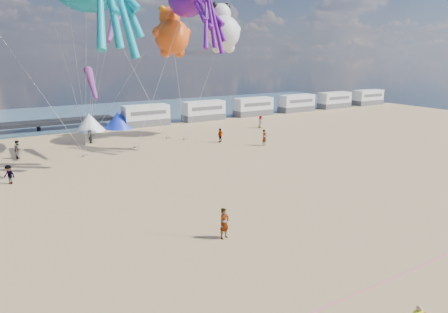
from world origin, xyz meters
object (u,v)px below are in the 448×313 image
Objects in this scene: beachgoer_5 at (264,138)px; beachgoer_2 at (9,175)px; motorhome_2 at (253,107)px; tent_blue at (119,120)px; beachgoer_4 at (90,137)px; kite_teddy_orange at (172,37)px; motorhome_5 at (368,97)px; standing_person at (224,223)px; sandbag_d at (168,138)px; kite_panda at (223,33)px; windsock_mid at (113,28)px; motorhome_0 at (146,115)px; motorhome_3 at (297,103)px; tent_white at (90,122)px; beachgoer_3 at (220,135)px; motorhome_4 at (334,100)px; sandbag_e at (88,144)px; sandbag_c at (186,139)px; sandbag_a at (86,155)px; sandbag_b at (137,147)px; windsock_right at (92,84)px; motorhome_1 at (204,111)px; beachgoer_1 at (18,149)px; beachgoer_0 at (260,122)px.

beachgoer_2 is at bearing 164.45° from beachgoer_5.
tent_blue is at bearing 180.00° from motorhome_2.
beachgoer_4 is 15.26m from kite_teddy_orange.
motorhome_5 reaches higher than standing_person.
beachgoer_2 is 0.86× the size of beachgoer_5.
beachgoer_4 is 3.23× the size of sandbag_d.
kite_panda reaches higher than motorhome_2.
kite_teddy_orange reaches higher than windsock_mid.
motorhome_3 is at bearing 0.00° from motorhome_0.
tent_white is 19.19m from beachgoer_3.
motorhome_2 is 19.00m from motorhome_4.
motorhome_4 is 49.06m from sandbag_e.
motorhome_2 and motorhome_5 have the same top height.
beachgoer_3 is 4.51m from sandbag_c.
kite_panda is 0.99× the size of kite_teddy_orange.
motorhome_5 is 59.11m from windsock_mid.
kite_teddy_orange is at bearing -80.32° from beachgoer_3.
sandbag_a is (-30.63, -13.92, -1.39)m from motorhome_2.
standing_person reaches higher than sandbag_c.
windsock_right is (-4.60, -1.09, 7.20)m from sandbag_b.
tent_blue is 8.00× the size of sandbag_d.
motorhome_4 is (38.00, 0.00, 0.00)m from motorhome_0.
motorhome_4 is 13.20× the size of sandbag_e.
windsock_right is at bearing -169.62° from sandbag_c.
sandbag_e is (-13.90, 6.59, -0.73)m from beachgoer_3.
sandbag_b is 0.08× the size of windsock_mid.
tent_white is 0.66× the size of windsock_mid.
windsock_mid is (-8.71, -5.90, 0.39)m from kite_teddy_orange.
beachgoer_4 is at bearing 129.05° from beachgoer_5.
beachgoer_3 is at bearing -111.04° from motorhome_1.
windsock_right reaches higher than beachgoer_4.
motorhome_4 is 60.29m from beachgoer_2.
standing_person is at bearing -141.53° from motorhome_4.
motorhome_1 is at bearing 65.88° from beachgoer_5.
tent_white reaches higher than beachgoer_1.
beachgoer_1 is (-55.56, -11.32, -0.58)m from motorhome_4.
sandbag_a is (-24.87, -3.87, -0.76)m from beachgoer_0.
motorhome_2 is 21.95m from sandbag_c.
motorhome_2 is at bearing 27.46° from sandbag_b.
windsock_mid is at bearing -158.12° from sandbag_c.
kite_panda is at bearing -66.91° from beachgoer_4.
windsock_right is at bearing -166.43° from motorhome_5.
windsock_mid is (-9.08, -3.65, 12.45)m from sandbag_c.
tent_white is 0.57× the size of kite_panda.
motorhome_0 is at bearing 59.29° from windsock_right.
motorhome_1 reaches higher than tent_blue.
tent_blue reaches higher than beachgoer_1.
windsock_right reaches higher than motorhome_4.
sandbag_d is 1.00× the size of sandbag_e.
motorhome_1 is at bearing 82.54° from beachgoer_2.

